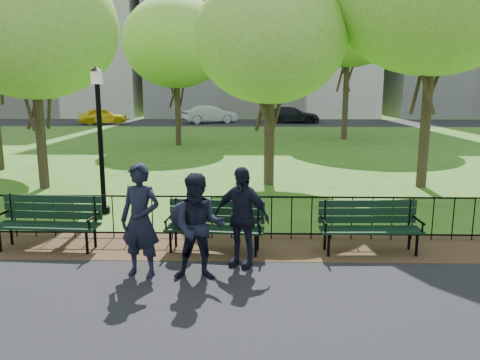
{
  "coord_description": "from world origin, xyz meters",
  "views": [
    {
      "loc": [
        1.0,
        -7.04,
        2.99
      ],
      "look_at": [
        0.78,
        1.5,
        1.32
      ],
      "focal_mm": 35.0,
      "sensor_mm": 36.0,
      "label": 1
    }
  ],
  "objects_px": {
    "tree_far_c": "(176,42)",
    "taxi": "(103,116)",
    "park_bench_left_a": "(49,217)",
    "person_right": "(241,217)",
    "tree_near_e": "(270,39)",
    "sedan_silver": "(210,114)",
    "person_left": "(140,220)",
    "lamppost": "(100,135)",
    "sedan_dark": "(292,115)",
    "tree_near_w": "(32,27)",
    "park_bench_main": "(199,218)",
    "park_bench_right_a": "(369,221)",
    "person_mid": "(199,227)",
    "tree_far_e": "(349,9)"
  },
  "relations": [
    {
      "from": "park_bench_main",
      "to": "park_bench_left_a",
      "type": "xyz_separation_m",
      "value": [
        -2.85,
        0.12,
        -0.03
      ]
    },
    {
      "from": "taxi",
      "to": "person_mid",
      "type": "bearing_deg",
      "value": -177.18
    },
    {
      "from": "tree_far_c",
      "to": "taxi",
      "type": "height_order",
      "value": "tree_far_c"
    },
    {
      "from": "person_mid",
      "to": "person_right",
      "type": "bearing_deg",
      "value": 40.37
    },
    {
      "from": "tree_near_w",
      "to": "person_right",
      "type": "xyz_separation_m",
      "value": [
        6.17,
        -6.25,
        -3.87
      ]
    },
    {
      "from": "lamppost",
      "to": "person_right",
      "type": "xyz_separation_m",
      "value": [
        3.42,
        -3.37,
        -1.03
      ]
    },
    {
      "from": "park_bench_main",
      "to": "park_bench_left_a",
      "type": "height_order",
      "value": "park_bench_left_a"
    },
    {
      "from": "park_bench_right_a",
      "to": "tree_near_w",
      "type": "distance_m",
      "value": 10.95
    },
    {
      "from": "taxi",
      "to": "park_bench_left_a",
      "type": "bearing_deg",
      "value": 178.71
    },
    {
      "from": "lamppost",
      "to": "tree_far_c",
      "type": "xyz_separation_m",
      "value": [
        -0.36,
        14.05,
        3.44
      ]
    },
    {
      "from": "lamppost",
      "to": "tree_far_e",
      "type": "xyz_separation_m",
      "value": [
        9.15,
        17.3,
        5.56
      ]
    },
    {
      "from": "lamppost",
      "to": "person_left",
      "type": "height_order",
      "value": "lamppost"
    },
    {
      "from": "sedan_silver",
      "to": "tree_near_e",
      "type": "bearing_deg",
      "value": 164.91
    },
    {
      "from": "tree_far_e",
      "to": "sedan_dark",
      "type": "relative_size",
      "value": 2.22
    },
    {
      "from": "person_left",
      "to": "park_bench_right_a",
      "type": "bearing_deg",
      "value": 32.1
    },
    {
      "from": "park_bench_main",
      "to": "lamppost",
      "type": "height_order",
      "value": "lamppost"
    },
    {
      "from": "park_bench_main",
      "to": "tree_far_c",
      "type": "xyz_separation_m",
      "value": [
        -2.99,
        16.75,
        4.69
      ]
    },
    {
      "from": "sedan_silver",
      "to": "person_right",
      "type": "bearing_deg",
      "value": 161.82
    },
    {
      "from": "tree_near_w",
      "to": "sedan_dark",
      "type": "relative_size",
      "value": 1.41
    },
    {
      "from": "tree_near_w",
      "to": "sedan_dark",
      "type": "height_order",
      "value": "tree_near_w"
    },
    {
      "from": "park_bench_left_a",
      "to": "park_bench_right_a",
      "type": "height_order",
      "value": "park_bench_left_a"
    },
    {
      "from": "sedan_dark",
      "to": "lamppost",
      "type": "bearing_deg",
      "value": 169.28
    },
    {
      "from": "lamppost",
      "to": "person_mid",
      "type": "height_order",
      "value": "lamppost"
    },
    {
      "from": "park_bench_main",
      "to": "park_bench_right_a",
      "type": "relative_size",
      "value": 1.01
    },
    {
      "from": "person_mid",
      "to": "tree_near_e",
      "type": "bearing_deg",
      "value": 77.52
    },
    {
      "from": "park_bench_right_a",
      "to": "person_mid",
      "type": "xyz_separation_m",
      "value": [
        -2.99,
        -1.35,
        0.27
      ]
    },
    {
      "from": "sedan_silver",
      "to": "park_bench_left_a",
      "type": "bearing_deg",
      "value": 155.62
    },
    {
      "from": "sedan_silver",
      "to": "person_left",
      "type": "bearing_deg",
      "value": 159.06
    },
    {
      "from": "park_bench_main",
      "to": "person_left",
      "type": "distance_m",
      "value": 1.44
    },
    {
      "from": "tree_far_c",
      "to": "person_right",
      "type": "relative_size",
      "value": 4.49
    },
    {
      "from": "park_bench_left_a",
      "to": "tree_near_w",
      "type": "distance_m",
      "value": 7.29
    },
    {
      "from": "park_bench_main",
      "to": "taxi",
      "type": "bearing_deg",
      "value": 116.79
    },
    {
      "from": "tree_far_c",
      "to": "park_bench_right_a",
      "type": "bearing_deg",
      "value": -69.83
    },
    {
      "from": "lamppost",
      "to": "sedan_dark",
      "type": "height_order",
      "value": "lamppost"
    },
    {
      "from": "person_left",
      "to": "person_right",
      "type": "height_order",
      "value": "person_left"
    },
    {
      "from": "tree_near_w",
      "to": "person_left",
      "type": "distance_m",
      "value": 8.98
    },
    {
      "from": "tree_near_w",
      "to": "sedan_silver",
      "type": "bearing_deg",
      "value": 84.45
    },
    {
      "from": "tree_near_w",
      "to": "taxi",
      "type": "relative_size",
      "value": 1.7
    },
    {
      "from": "park_bench_main",
      "to": "sedan_dark",
      "type": "height_order",
      "value": "sedan_dark"
    },
    {
      "from": "person_left",
      "to": "person_mid",
      "type": "distance_m",
      "value": 0.96
    },
    {
      "from": "person_right",
      "to": "sedan_dark",
      "type": "bearing_deg",
      "value": 108.62
    },
    {
      "from": "tree_near_w",
      "to": "taxi",
      "type": "bearing_deg",
      "value": 103.76
    },
    {
      "from": "taxi",
      "to": "sedan_dark",
      "type": "relative_size",
      "value": 0.83
    },
    {
      "from": "park_bench_main",
      "to": "tree_near_e",
      "type": "bearing_deg",
      "value": 83.03
    },
    {
      "from": "park_bench_left_a",
      "to": "person_right",
      "type": "bearing_deg",
      "value": -9.09
    },
    {
      "from": "tree_near_e",
      "to": "sedan_dark",
      "type": "distance_m",
      "value": 27.35
    },
    {
      "from": "tree_far_c",
      "to": "sedan_dark",
      "type": "height_order",
      "value": "tree_far_c"
    },
    {
      "from": "tree_near_e",
      "to": "taxi",
      "type": "distance_m",
      "value": 28.64
    },
    {
      "from": "tree_far_c",
      "to": "tree_far_e",
      "type": "xyz_separation_m",
      "value": [
        9.51,
        3.24,
        2.12
      ]
    },
    {
      "from": "tree_far_e",
      "to": "sedan_dark",
      "type": "xyz_separation_m",
      "value": [
        -2.04,
        13.28,
        -6.75
      ]
    }
  ]
}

